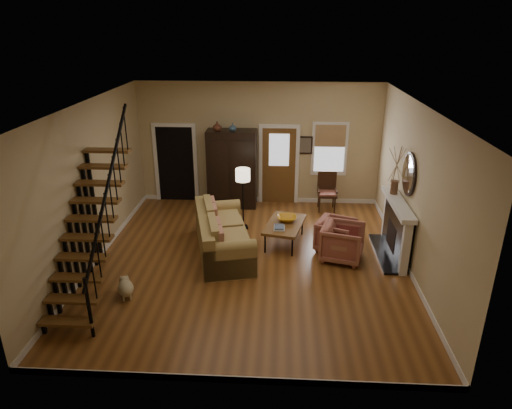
# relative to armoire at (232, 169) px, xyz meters

# --- Properties ---
(room) EXTENTS (7.00, 7.33, 3.30)m
(room) POSITION_rel_armoire_xyz_m (0.29, -1.39, 0.46)
(room) COLOR brown
(room) RESTS_ON ground
(staircase) EXTENTS (0.94, 2.80, 3.20)m
(staircase) POSITION_rel_armoire_xyz_m (-2.08, -4.45, 0.55)
(staircase) COLOR brown
(staircase) RESTS_ON ground
(fireplace) EXTENTS (0.33, 1.95, 2.30)m
(fireplace) POSITION_rel_armoire_xyz_m (3.83, -2.65, -0.31)
(fireplace) COLOR black
(fireplace) RESTS_ON ground
(armoire) EXTENTS (1.30, 0.60, 2.10)m
(armoire) POSITION_rel_armoire_xyz_m (0.00, 0.00, 0.00)
(armoire) COLOR black
(armoire) RESTS_ON ground
(vase_a) EXTENTS (0.24, 0.24, 0.25)m
(vase_a) POSITION_rel_armoire_xyz_m (-0.35, -0.10, 1.17)
(vase_a) COLOR #4C2619
(vase_a) RESTS_ON armoire
(vase_b) EXTENTS (0.20, 0.20, 0.21)m
(vase_b) POSITION_rel_armoire_xyz_m (0.05, -0.10, 1.16)
(vase_b) COLOR #334C60
(vase_b) RESTS_ON armoire
(sofa) EXTENTS (1.59, 2.61, 0.90)m
(sofa) POSITION_rel_armoire_xyz_m (0.09, -2.76, -0.60)
(sofa) COLOR #9B8046
(sofa) RESTS_ON ground
(coffee_table) EXTENTS (1.03, 1.44, 0.50)m
(coffee_table) POSITION_rel_armoire_xyz_m (1.42, -2.24, -0.80)
(coffee_table) COLOR brown
(coffee_table) RESTS_ON ground
(bowl) EXTENTS (0.45, 0.45, 0.11)m
(bowl) POSITION_rel_armoire_xyz_m (1.47, -2.09, -0.50)
(bowl) COLOR #C48417
(bowl) RESTS_ON coffee_table
(books) EXTENTS (0.24, 0.33, 0.06)m
(books) POSITION_rel_armoire_xyz_m (1.30, -2.54, -0.52)
(books) COLOR beige
(books) RESTS_ON coffee_table
(armchair_left) EXTENTS (1.05, 1.04, 0.78)m
(armchair_left) POSITION_rel_armoire_xyz_m (2.64, -2.91, -0.66)
(armchair_left) COLOR maroon
(armchair_left) RESTS_ON ground
(armchair_right) EXTENTS (1.02, 1.01, 0.71)m
(armchair_right) POSITION_rel_armoire_xyz_m (2.55, -2.49, -0.69)
(armchair_right) COLOR maroon
(armchair_right) RESTS_ON ground
(floor_lamp) EXTENTS (0.41, 0.41, 1.52)m
(floor_lamp) POSITION_rel_armoire_xyz_m (0.41, -1.46, -0.29)
(floor_lamp) COLOR black
(floor_lamp) RESTS_ON ground
(side_chair) EXTENTS (0.54, 0.54, 1.02)m
(side_chair) POSITION_rel_armoire_xyz_m (2.55, -0.20, -0.54)
(side_chair) COLOR #331E10
(side_chair) RESTS_ON ground
(dog) EXTENTS (0.45, 0.55, 0.35)m
(dog) POSITION_rel_armoire_xyz_m (-1.49, -4.62, -0.88)
(dog) COLOR tan
(dog) RESTS_ON ground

